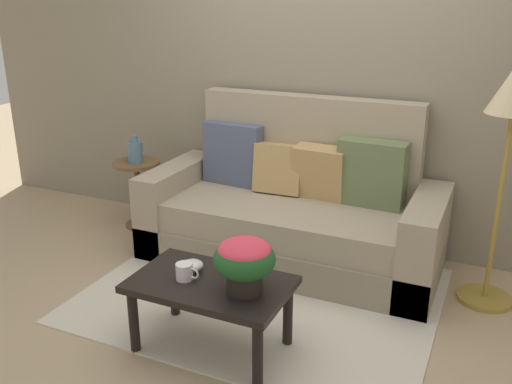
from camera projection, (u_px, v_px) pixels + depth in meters
The scene contains 10 objects.
ground_plane at pixel (254, 304), 3.57m from camera, with size 14.00×14.00×0.00m, color tan.
wall_back at pixel (322, 56), 4.14m from camera, with size 6.40×0.12×2.89m, color gray.
area_rug at pixel (262, 295), 3.68m from camera, with size 2.21×1.75×0.01m, color beige.
couch at pixel (294, 213), 4.10m from camera, with size 2.13×0.91×1.17m.
coffee_table at pixel (211, 292), 3.02m from camera, with size 0.86×0.52×0.42m.
side_table at pixel (138, 182), 4.65m from camera, with size 0.39×0.39×0.57m.
potted_plant at pixel (244, 260), 2.84m from camera, with size 0.32×0.32×0.29m.
coffee_mug at pixel (185, 272), 3.00m from camera, with size 0.14×0.09×0.09m.
snack_bowl at pixel (192, 266), 3.09m from camera, with size 0.13×0.13×0.07m.
table_vase at pixel (135, 151), 4.55m from camera, with size 0.12×0.12×0.23m.
Camera 1 is at (1.31, -2.83, 1.87)m, focal length 39.12 mm.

